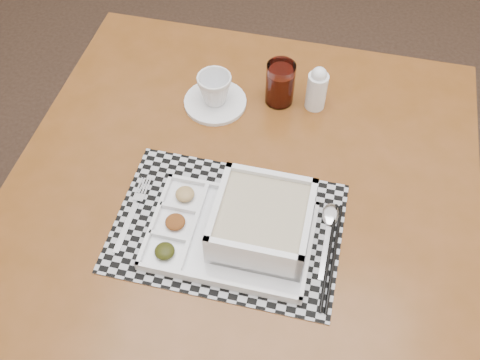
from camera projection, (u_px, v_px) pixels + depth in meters
The scene contains 11 objects.
floor at pixel (263, 151), 2.17m from camera, with size 5.00×5.00×0.00m, color black.
dining_table at pixel (241, 205), 1.20m from camera, with size 1.00×1.00×0.75m.
placemat at pixel (228, 227), 1.08m from camera, with size 0.45×0.32×0.00m, color #A4A5AC.
serving_tray at pixel (253, 225), 1.04m from camera, with size 0.32×0.22×0.09m.
fork at pixel (133, 212), 1.10m from camera, with size 0.02×0.19×0.00m.
spoon at pixel (330, 220), 1.08m from camera, with size 0.04×0.18×0.01m.
chopsticks at pixel (331, 256), 1.03m from camera, with size 0.02×0.24×0.01m.
saucer at pixel (215, 102), 1.28m from camera, with size 0.15×0.15×0.01m, color white.
cup at pixel (215, 89), 1.25m from camera, with size 0.08×0.08×0.08m, color white.
juice_glass at pixel (280, 85), 1.25m from camera, with size 0.07×0.07×0.11m.
creamer_bottle at pixel (317, 88), 1.24m from camera, with size 0.05×0.05×0.12m.
Camera 1 is at (0.22, -1.37, 1.67)m, focal length 40.00 mm.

